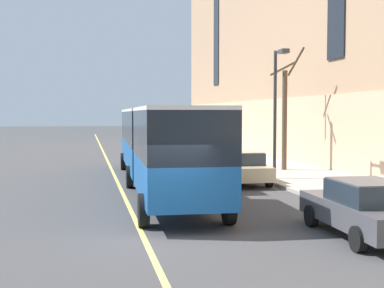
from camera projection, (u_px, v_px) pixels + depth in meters
name	position (u px, v px, depth m)	size (l,w,h in m)	color
ground_plane	(166.00, 239.00, 14.15)	(260.00, 260.00, 0.00)	#424244
city_bus	(158.00, 142.00, 24.00)	(3.44, 19.77, 3.55)	#19569E
parked_car_silver_0	(191.00, 150.00, 37.46)	(1.97, 4.81, 1.56)	#B7B7BC
parked_car_champagne_1	(242.00, 167.00, 25.23)	(2.01, 4.59, 1.56)	#BCAD89
parked_car_darkgray_2	(364.00, 209.00, 14.33)	(2.08, 4.83, 1.56)	#4C4C51
parked_car_silver_3	(173.00, 144.00, 44.78)	(2.12, 4.49, 1.56)	#B7B7BC
parked_car_white_6	(212.00, 157.00, 31.56)	(2.06, 4.49, 1.56)	silver
street_tree_far_uptown	(285.00, 111.00, 30.17)	(1.70, 1.61, 6.88)	brown
street_lamp	(277.00, 99.00, 25.84)	(0.36, 1.48, 6.23)	#2D2D30
lane_centerline	(135.00, 218.00, 16.98)	(0.16, 140.00, 0.01)	#E0D66B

